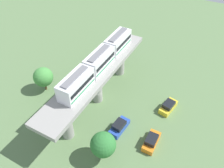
{
  "coord_description": "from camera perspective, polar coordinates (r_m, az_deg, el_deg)",
  "views": [
    {
      "loc": [
        -17.15,
        25.64,
        31.89
      ],
      "look_at": [
        -2.5,
        -1.2,
        4.23
      ],
      "focal_mm": 36.42,
      "sensor_mm": 36.0,
      "label": 1
    }
  ],
  "objects": [
    {
      "name": "ground_plane",
      "position": [
        44.37,
        -3.59,
        -3.93
      ],
      "size": [
        120.0,
        120.0,
        0.0
      ],
      "primitive_type": "plane",
      "color": "#5B7A4C"
    },
    {
      "name": "viaduct",
      "position": [
        40.68,
        -3.91,
        1.33
      ],
      "size": [
        5.2,
        28.85,
        7.04
      ],
      "color": "#999691",
      "rests_on": "ground"
    },
    {
      "name": "train",
      "position": [
        39.48,
        -3.2,
        5.86
      ],
      "size": [
        2.64,
        20.5,
        3.24
      ],
      "color": "white",
      "rests_on": "viaduct"
    },
    {
      "name": "parked_car_blue",
      "position": [
        39.14,
        1.85,
        -10.63
      ],
      "size": [
        2.18,
        4.35,
        1.76
      ],
      "rotation": [
        0.0,
        0.0,
        -0.09
      ],
      "color": "#284CB7",
      "rests_on": "ground"
    },
    {
      "name": "parked_car_orange",
      "position": [
        37.98,
        9.88,
        -13.95
      ],
      "size": [
        1.82,
        4.21,
        1.76
      ],
      "rotation": [
        0.0,
        0.0,
        -0.0
      ],
      "color": "orange",
      "rests_on": "ground"
    },
    {
      "name": "parked_car_yellow",
      "position": [
        43.32,
        13.97,
        -5.49
      ],
      "size": [
        2.51,
        4.45,
        1.76
      ],
      "rotation": [
        0.0,
        0.0,
        -0.18
      ],
      "color": "yellow",
      "rests_on": "ground"
    },
    {
      "name": "tree_near_viaduct",
      "position": [
        33.83,
        -2.24,
        -14.96
      ],
      "size": [
        3.81,
        3.81,
        5.42
      ],
      "color": "brown",
      "rests_on": "ground"
    },
    {
      "name": "tree_mid_lot",
      "position": [
        46.13,
        -16.88,
        1.69
      ],
      "size": [
        3.86,
        3.86,
        5.24
      ],
      "color": "brown",
      "rests_on": "ground"
    }
  ]
}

